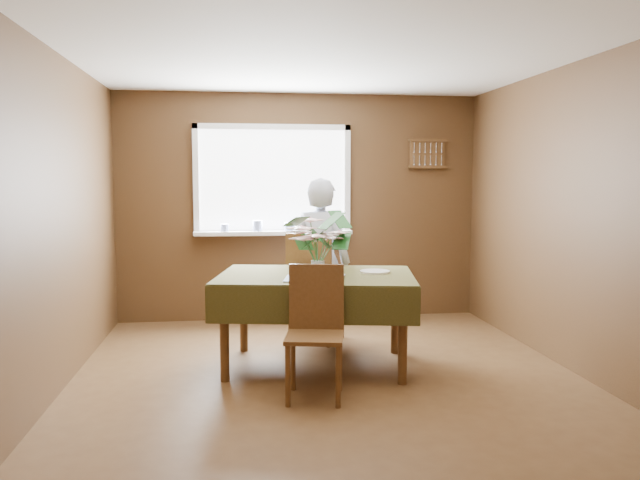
{
  "coord_description": "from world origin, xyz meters",
  "views": [
    {
      "loc": [
        -0.7,
        -4.66,
        1.57
      ],
      "look_at": [
        0.0,
        0.55,
        1.05
      ],
      "focal_mm": 35.0,
      "sensor_mm": 36.0,
      "label": 1
    }
  ],
  "objects": [
    {
      "name": "window_assembly",
      "position": [
        -0.29,
        2.2,
        1.36
      ],
      "size": [
        1.72,
        0.2,
        1.22
      ],
      "color": "white",
      "rests_on": "wall_back"
    },
    {
      "name": "flower_bouquet",
      "position": [
        -0.06,
        0.23,
        1.09
      ],
      "size": [
        0.55,
        0.55,
        0.47
      ],
      "rotation": [
        0.0,
        0.0,
        0.12
      ],
      "color": "white",
      "rests_on": "dining_table"
    },
    {
      "name": "seated_woman",
      "position": [
        0.08,
        1.14,
        0.79
      ],
      "size": [
        0.68,
        0.59,
        1.58
      ],
      "primitive_type": "imported",
      "rotation": [
        0.0,
        0.0,
        2.71
      ],
      "color": "white",
      "rests_on": "floor"
    },
    {
      "name": "wall_front",
      "position": [
        0.0,
        -2.25,
        1.25
      ],
      "size": [
        4.0,
        0.0,
        4.0
      ],
      "primitive_type": "plane",
      "rotation": [
        -1.57,
        0.0,
        0.0
      ],
      "color": "brown",
      "rests_on": "floor"
    },
    {
      "name": "side_plate",
      "position": [
        0.45,
        0.44,
        0.79
      ],
      "size": [
        0.34,
        0.34,
        0.01
      ],
      "primitive_type": "cylinder",
      "rotation": [
        0.0,
        0.0,
        -0.45
      ],
      "color": "white",
      "rests_on": "dining_table"
    },
    {
      "name": "table_knife",
      "position": [
        0.12,
        0.19,
        0.79
      ],
      "size": [
        0.12,
        0.23,
        0.0
      ],
      "primitive_type": "cube",
      "rotation": [
        0.0,
        0.0,
        -0.42
      ],
      "color": "silver",
      "rests_on": "dining_table"
    },
    {
      "name": "dining_table",
      "position": [
        -0.05,
        0.41,
        0.68
      ],
      "size": [
        1.78,
        1.37,
        0.79
      ],
      "rotation": [
        0.0,
        0.0,
        -0.18
      ],
      "color": "brown",
      "rests_on": "floor"
    },
    {
      "name": "chair_near",
      "position": [
        -0.14,
        -0.28,
        0.52
      ],
      "size": [
        0.48,
        0.48,
        0.94
      ],
      "rotation": [
        0.0,
        0.0,
        -0.2
      ],
      "color": "brown",
      "rests_on": "floor"
    },
    {
      "name": "chair_far",
      "position": [
        0.02,
        1.16,
        0.57
      ],
      "size": [
        0.62,
        0.62,
        1.06
      ],
      "rotation": [
        0.0,
        0.0,
        2.65
      ],
      "color": "brown",
      "rests_on": "floor"
    },
    {
      "name": "ceiling",
      "position": [
        0.0,
        0.0,
        2.5
      ],
      "size": [
        4.5,
        4.5,
        0.0
      ],
      "primitive_type": "plane",
      "rotation": [
        3.14,
        0.0,
        0.0
      ],
      "color": "white",
      "rests_on": "wall_back"
    },
    {
      "name": "wall_right",
      "position": [
        2.0,
        0.0,
        1.25
      ],
      "size": [
        0.0,
        4.5,
        4.5
      ],
      "primitive_type": "plane",
      "rotation": [
        1.57,
        0.0,
        -1.57
      ],
      "color": "brown",
      "rests_on": "floor"
    },
    {
      "name": "wall_left",
      "position": [
        -2.0,
        0.0,
        1.25
      ],
      "size": [
        0.0,
        4.5,
        4.5
      ],
      "primitive_type": "plane",
      "rotation": [
        1.57,
        0.0,
        1.57
      ],
      "color": "brown",
      "rests_on": "floor"
    },
    {
      "name": "spoon_rack",
      "position": [
        1.45,
        2.22,
        1.85
      ],
      "size": [
        0.44,
        0.05,
        0.33
      ],
      "color": "brown",
      "rests_on": "wall_back"
    },
    {
      "name": "floor",
      "position": [
        0.0,
        0.0,
        0.0
      ],
      "size": [
        4.5,
        4.5,
        0.0
      ],
      "primitive_type": "plane",
      "color": "#4C311A",
      "rests_on": "ground"
    },
    {
      "name": "wall_back",
      "position": [
        0.0,
        2.25,
        1.25
      ],
      "size": [
        4.0,
        0.0,
        4.0
      ],
      "primitive_type": "plane",
      "rotation": [
        1.57,
        0.0,
        0.0
      ],
      "color": "brown",
      "rests_on": "floor"
    }
  ]
}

